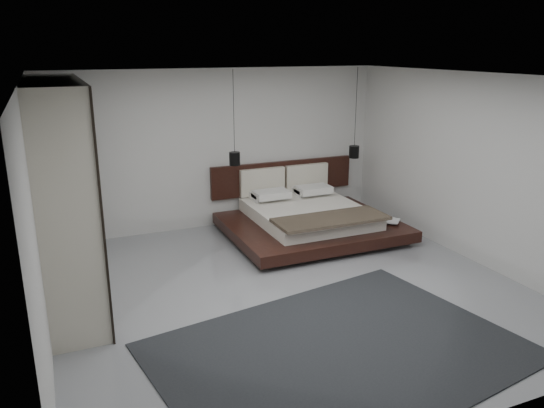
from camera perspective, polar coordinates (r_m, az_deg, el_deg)
name	(u,v)px	position (r m, az deg, el deg)	size (l,w,h in m)	color
floor	(290,289)	(7.25, 2.00, -9.14)	(6.00, 6.00, 0.00)	gray
ceiling	(293,76)	(6.54, 2.25, 13.55)	(6.00, 6.00, 0.00)	white
wall_back	(220,149)	(9.50, -5.65, 5.90)	(6.00, 6.00, 0.00)	beige
wall_front	(456,281)	(4.39, 19.16, -7.79)	(6.00, 6.00, 0.00)	beige
wall_left	(36,218)	(6.16, -24.04, -1.35)	(6.00, 6.00, 0.00)	beige
wall_right	(474,169)	(8.46, 20.88, 3.57)	(6.00, 6.00, 0.00)	beige
lattice_screen	(41,177)	(8.56, -23.63, 2.72)	(0.05, 0.90, 2.60)	black
bed	(308,218)	(9.23, 3.86, -1.47)	(2.83, 2.41, 1.09)	black
book_lower	(386,221)	(9.28, 12.15, -1.81)	(0.24, 0.32, 0.03)	#99724C
book_upper	(386,220)	(9.24, 12.16, -1.72)	(0.22, 0.30, 0.02)	#99724C
pendant_left	(235,158)	(8.92, -4.04, 4.92)	(0.18, 0.18, 1.57)	black
pendant_right	(354,152)	(9.93, 8.82, 5.60)	(0.18, 0.18, 1.63)	black
wardrobe	(63,194)	(7.05, -21.60, 0.98)	(0.67, 2.83, 2.78)	beige
rug	(340,351)	(5.94, 7.29, -15.41)	(3.81, 2.72, 0.02)	black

